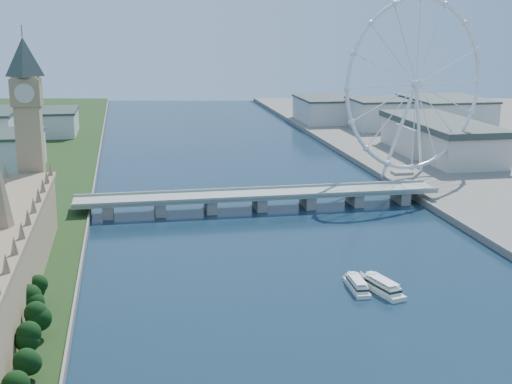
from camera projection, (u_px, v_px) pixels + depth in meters
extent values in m
cube|color=tan|center=(3.00, 266.00, 281.31)|extent=(24.00, 200.00, 28.00)
cube|color=tan|center=(31.00, 152.00, 378.36)|extent=(13.00, 13.00, 80.00)
cube|color=#937A59|center=(26.00, 92.00, 370.79)|extent=(15.00, 15.00, 14.00)
pyramid|color=#2D3833|center=(22.00, 37.00, 364.16)|extent=(20.02, 20.02, 20.00)
cube|color=gray|center=(260.00, 195.00, 430.01)|extent=(220.00, 22.00, 2.00)
cube|color=gray|center=(108.00, 210.00, 415.34)|extent=(6.00, 20.00, 7.50)
cube|color=gray|center=(160.00, 207.00, 420.61)|extent=(6.00, 20.00, 7.50)
cube|color=gray|center=(210.00, 205.00, 425.87)|extent=(6.00, 20.00, 7.50)
cube|color=gray|center=(260.00, 203.00, 431.14)|extent=(6.00, 20.00, 7.50)
cube|color=gray|center=(308.00, 200.00, 436.40)|extent=(6.00, 20.00, 7.50)
cube|color=gray|center=(354.00, 198.00, 441.66)|extent=(6.00, 20.00, 7.50)
cube|color=gray|center=(400.00, 196.00, 446.93)|extent=(6.00, 20.00, 7.50)
torus|color=silver|center=(416.00, 85.00, 489.54)|extent=(113.60, 39.12, 118.60)
cylinder|color=silver|center=(416.00, 85.00, 489.54)|extent=(7.25, 6.61, 6.00)
cube|color=gray|center=(402.00, 173.00, 513.72)|extent=(14.00, 10.00, 2.00)
cube|color=beige|center=(14.00, 153.00, 524.39)|extent=(40.00, 60.00, 26.00)
cube|color=beige|center=(50.00, 123.00, 689.07)|extent=(50.00, 70.00, 22.00)
cube|color=beige|center=(382.00, 114.00, 727.15)|extent=(60.00, 60.00, 28.00)
cube|color=beige|center=(445.00, 115.00, 718.33)|extent=(70.00, 90.00, 30.00)
cube|color=beige|center=(328.00, 110.00, 777.94)|extent=(60.00, 80.00, 24.00)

